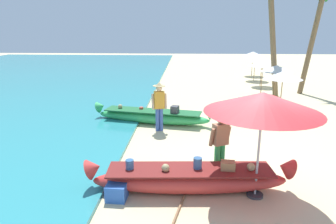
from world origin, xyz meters
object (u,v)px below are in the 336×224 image
object	(u,v)px
boat_green_midground	(153,116)
person_tourist_customer	(220,143)
boat_red_foreground	(190,179)
paddle	(173,223)
person_vendor_hatted	(159,103)
patio_umbrella_large	(263,103)
palm_tree_tall_inland	(322,3)
cooler_box	(117,192)

from	to	relation	value
boat_green_midground	person_tourist_customer	distance (m)	4.94
boat_red_foreground	paddle	bearing A→B (deg)	-104.73
person_vendor_hatted	patio_umbrella_large	bearing A→B (deg)	-60.09
paddle	patio_umbrella_large	bearing A→B (deg)	31.85
boat_red_foreground	palm_tree_tall_inland	xyz separation A→B (m)	(7.17, 11.38, 4.69)
boat_green_midground	paddle	size ratio (longest dim) A/B	2.81
person_vendor_hatted	patio_umbrella_large	size ratio (longest dim) A/B	0.74
boat_red_foreground	person_tourist_customer	world-z (taller)	person_tourist_customer
palm_tree_tall_inland	cooler_box	world-z (taller)	palm_tree_tall_inland
boat_red_foreground	paddle	xyz separation A→B (m)	(-0.33, -1.24, -0.28)
palm_tree_tall_inland	cooler_box	xyz separation A→B (m)	(-8.77, -11.82, -4.81)
palm_tree_tall_inland	patio_umbrella_large	bearing A→B (deg)	-116.42
patio_umbrella_large	palm_tree_tall_inland	bearing A→B (deg)	63.58
boat_green_midground	paddle	xyz separation A→B (m)	(1.07, -6.35, -0.26)
person_vendor_hatted	palm_tree_tall_inland	bearing A→B (deg)	40.96
patio_umbrella_large	palm_tree_tall_inland	size ratio (longest dim) A/B	0.39
person_vendor_hatted	paddle	world-z (taller)	person_vendor_hatted
boat_red_foreground	person_vendor_hatted	size ratio (longest dim) A/B	2.65
person_tourist_customer	cooler_box	xyz separation A→B (m)	(-2.33, -1.13, -0.75)
boat_red_foreground	boat_green_midground	size ratio (longest dim) A/B	0.98
patio_umbrella_large	palm_tree_tall_inland	xyz separation A→B (m)	(5.72, 11.52, 2.84)
boat_red_foreground	cooler_box	distance (m)	1.66
person_vendor_hatted	cooler_box	bearing A→B (deg)	-96.56
patio_umbrella_large	paddle	xyz separation A→B (m)	(-1.78, -1.10, -2.12)
boat_red_foreground	patio_umbrella_large	distance (m)	2.35
paddle	cooler_box	bearing A→B (deg)	147.77
person_tourist_customer	patio_umbrella_large	size ratio (longest dim) A/B	0.68
paddle	person_tourist_customer	bearing A→B (deg)	61.29
boat_red_foreground	palm_tree_tall_inland	bearing A→B (deg)	57.77
boat_green_midground	palm_tree_tall_inland	xyz separation A→B (m)	(8.57, 6.27, 4.71)
boat_green_midground	person_tourist_customer	size ratio (longest dim) A/B	2.94
boat_red_foreground	person_tourist_customer	distance (m)	1.18
patio_umbrella_large	palm_tree_tall_inland	distance (m)	13.17
palm_tree_tall_inland	cooler_box	distance (m)	15.49
patio_umbrella_large	cooler_box	world-z (taller)	patio_umbrella_large
boat_red_foreground	palm_tree_tall_inland	size ratio (longest dim) A/B	0.76
boat_green_midground	person_vendor_hatted	xyz separation A→B (m)	(0.34, -0.88, 0.75)
patio_umbrella_large	paddle	bearing A→B (deg)	-148.15
boat_green_midground	patio_umbrella_large	bearing A→B (deg)	-61.49
person_vendor_hatted	person_tourist_customer	size ratio (longest dim) A/B	1.09
person_vendor_hatted	cooler_box	size ratio (longest dim) A/B	4.13
boat_red_foreground	person_vendor_hatted	bearing A→B (deg)	104.09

